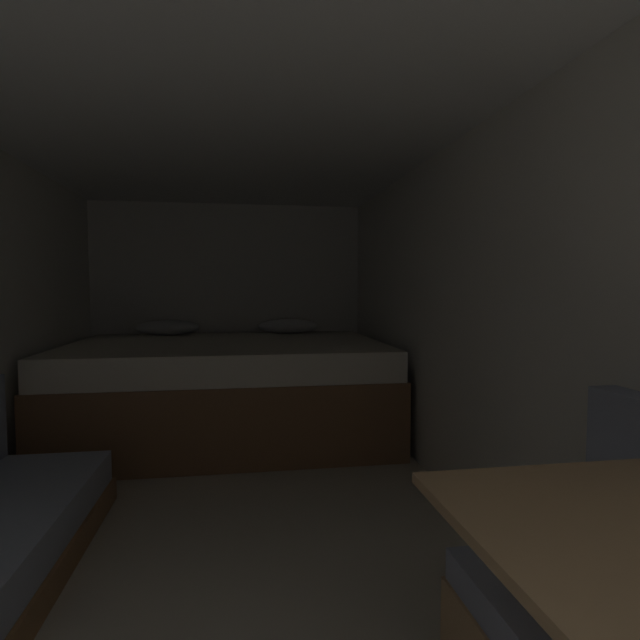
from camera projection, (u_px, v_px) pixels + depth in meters
ground_plane at (221, 540)px, 2.47m from camera, size 7.52×7.52×0.00m
wall_back at (229, 307)px, 5.15m from camera, size 2.80×0.05×2.10m
wall_right at (485, 325)px, 2.62m from camera, size 0.05×5.52×2.10m
ceiling_slab at (216, 99)px, 2.33m from camera, size 2.80×5.52×0.05m
bed at (228, 388)px, 4.22m from camera, size 2.58×1.82×0.94m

